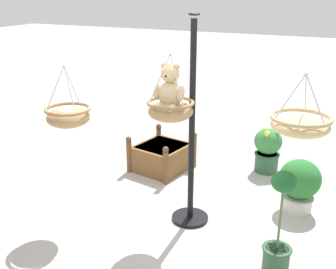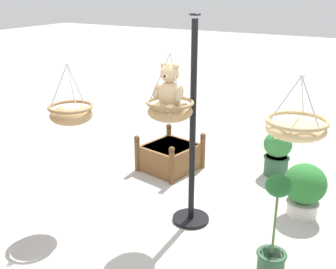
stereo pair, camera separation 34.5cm
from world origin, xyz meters
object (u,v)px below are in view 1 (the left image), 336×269
Objects in this scene: hanging_basket_with_teddy at (170,110)px; hanging_basket_right_low at (68,116)px; teddy_bear at (170,90)px; potted_plant_conical_shrub at (299,184)px; display_pole_central at (191,163)px; hanging_basket_left_high at (300,124)px; wooden_planter_box at (162,156)px; potted_plant_tall_leafy at (279,232)px; potted_plant_broad_leaf at (268,149)px.

hanging_basket_with_teddy is 1.04× the size of hanging_basket_right_low.
potted_plant_conical_shrub is at bearing -140.90° from teddy_bear.
hanging_basket_left_high is at bearing 161.24° from display_pole_central.
hanging_basket_left_high is 0.60× the size of wooden_planter_box.
potted_plant_tall_leafy is at bearing 59.18° from hanging_basket_left_high.
hanging_basket_with_teddy reaches higher than potted_plant_tall_leafy.
hanging_basket_right_low is at bearing 3.64° from hanging_basket_left_high.
display_pole_central reaches higher than teddy_bear.
potted_plant_tall_leafy is (-1.28, 0.28, -1.00)m from hanging_basket_with_teddy.
hanging_basket_with_teddy is 0.77× the size of wooden_planter_box.
wooden_planter_box is 1.34× the size of potted_plant_broad_leaf.
hanging_basket_left_high reaches higher than potted_plant_broad_leaf.
hanging_basket_right_low is at bearing 29.18° from potted_plant_conical_shrub.
hanging_basket_with_teddy is at bearing 59.04° from display_pole_central.
teddy_bear is at bearing -165.23° from hanging_basket_right_low.
hanging_basket_left_high is 2.48m from hanging_basket_right_low.
hanging_basket_with_teddy is 1.07× the size of potted_plant_conical_shrub.
display_pole_central reaches higher than hanging_basket_right_low.
potted_plant_conical_shrub is (-1.29, -1.02, -1.07)m from hanging_basket_with_teddy.
wooden_planter_box is (0.80, -1.42, -1.22)m from hanging_basket_with_teddy.
potted_plant_broad_leaf is at bearing -157.55° from wooden_planter_box.
potted_plant_tall_leafy is (-1.13, 0.53, -0.31)m from display_pole_central.
hanging_basket_left_high reaches higher than hanging_basket_right_low.
display_pole_central is 4.81× the size of teddy_bear.
teddy_bear is at bearing 118.77° from wooden_planter_box.
wooden_planter_box is (0.80, -1.45, -1.44)m from teddy_bear.
display_pole_central is 3.44× the size of potted_plant_broad_leaf.
potted_plant_broad_leaf is (-1.79, -2.35, -0.95)m from hanging_basket_right_low.
wooden_planter_box is at bearing 22.45° from potted_plant_broad_leaf.
display_pole_central is at bearing 34.20° from potted_plant_conical_shrub.
display_pole_central is at bearing 128.83° from wooden_planter_box.
teddy_bear is at bearing 39.10° from potted_plant_conical_shrub.
hanging_basket_left_high is (-1.21, 0.41, 0.76)m from display_pole_central.
hanging_basket_left_high reaches higher than wooden_planter_box.
hanging_basket_left_high is at bearing 143.64° from wooden_planter_box.
wooden_planter_box is 1.39× the size of potted_plant_conical_shrub.
display_pole_central is 1.60m from wooden_planter_box.
hanging_basket_right_low is 0.99× the size of potted_plant_broad_leaf.
display_pole_central reaches higher than potted_plant_conical_shrub.
hanging_basket_with_teddy is 1.96m from potted_plant_conical_shrub.
potted_plant_broad_leaf is at bearing -106.41° from display_pole_central.
hanging_basket_with_teddy is 1.44× the size of teddy_bear.
teddy_bear reaches higher than wooden_planter_box.
hanging_basket_with_teddy is 1.37m from hanging_basket_left_high.
display_pole_central is at bearing 73.59° from potted_plant_broad_leaf.
teddy_bear is at bearing 71.82° from potted_plant_broad_leaf.
display_pole_central is 4.28× the size of hanging_basket_left_high.
potted_plant_tall_leafy reaches higher than potted_plant_broad_leaf.
wooden_planter_box is at bearing -51.17° from display_pole_central.
hanging_basket_left_high is at bearing 107.29° from potted_plant_broad_leaf.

